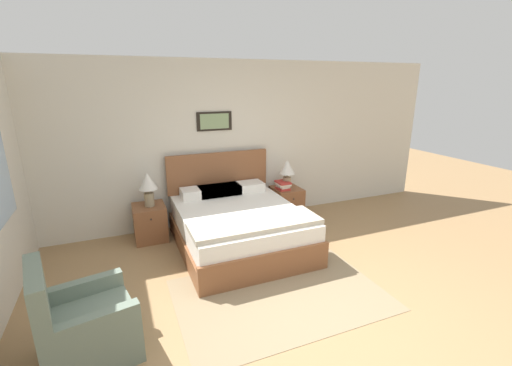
% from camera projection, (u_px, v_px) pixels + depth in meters
% --- Properties ---
extents(ground_plane, '(16.00, 16.00, 0.00)m').
position_uv_depth(ground_plane, '(318.00, 325.00, 3.31)').
color(ground_plane, '#99754C').
extents(wall_back, '(7.98, 0.09, 2.60)m').
position_uv_depth(wall_back, '(224.00, 144.00, 5.52)').
color(wall_back, beige).
rests_on(wall_back, ground_plane).
extents(area_rug_main, '(2.25, 1.52, 0.01)m').
position_uv_depth(area_rug_main, '(280.00, 295.00, 3.78)').
color(area_rug_main, '#897556').
rests_on(area_rug_main, ground_plane).
extents(bed, '(1.65, 1.98, 1.19)m').
position_uv_depth(bed, '(238.00, 225.00, 4.83)').
color(bed, brown).
rests_on(bed, ground_plane).
extents(armchair, '(0.84, 0.80, 0.92)m').
position_uv_depth(armchair, '(82.00, 327.00, 2.84)').
color(armchair, slate).
rests_on(armchair, ground_plane).
extents(nightstand_near_window, '(0.46, 0.52, 0.52)m').
position_uv_depth(nightstand_near_window, '(150.00, 222.00, 5.06)').
color(nightstand_near_window, brown).
rests_on(nightstand_near_window, ground_plane).
extents(nightstand_by_door, '(0.46, 0.52, 0.52)m').
position_uv_depth(nightstand_by_door, '(286.00, 202.00, 5.89)').
color(nightstand_by_door, brown).
rests_on(nightstand_by_door, ground_plane).
extents(table_lamp_near_window, '(0.26, 0.26, 0.50)m').
position_uv_depth(table_lamp_near_window, '(148.00, 185.00, 4.89)').
color(table_lamp_near_window, gray).
rests_on(table_lamp_near_window, nightstand_near_window).
extents(table_lamp_by_door, '(0.26, 0.26, 0.50)m').
position_uv_depth(table_lamp_by_door, '(287.00, 170.00, 5.71)').
color(table_lamp_by_door, gray).
rests_on(table_lamp_by_door, nightstand_by_door).
extents(book_thick_bottom, '(0.19, 0.23, 0.04)m').
position_uv_depth(book_thick_bottom, '(283.00, 188.00, 5.73)').
color(book_thick_bottom, '#B7332D').
rests_on(book_thick_bottom, nightstand_by_door).
extents(book_hardcover_middle, '(0.17, 0.22, 0.04)m').
position_uv_depth(book_hardcover_middle, '(283.00, 186.00, 5.72)').
color(book_hardcover_middle, silver).
rests_on(book_hardcover_middle, book_thick_bottom).
extents(book_novel_upper, '(0.21, 0.26, 0.03)m').
position_uv_depth(book_novel_upper, '(283.00, 184.00, 5.71)').
color(book_novel_upper, silver).
rests_on(book_novel_upper, book_hardcover_middle).
extents(book_slim_near_top, '(0.20, 0.27, 0.03)m').
position_uv_depth(book_slim_near_top, '(283.00, 182.00, 5.70)').
color(book_slim_near_top, '#B7332D').
rests_on(book_slim_near_top, book_novel_upper).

